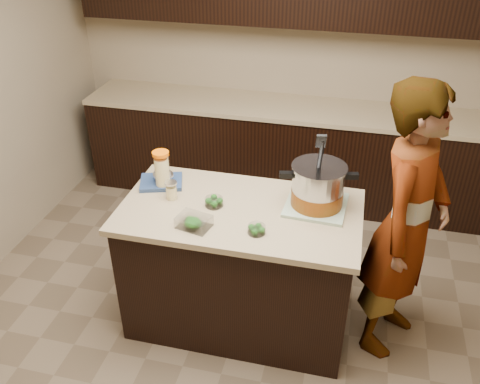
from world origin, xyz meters
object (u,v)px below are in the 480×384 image
object	(u,v)px
island	(240,266)
stock_pot	(318,188)
person	(407,226)
lemonade_pitcher	(162,172)

from	to	relation	value
island	stock_pot	bearing A→B (deg)	16.91
island	stock_pot	xyz separation A→B (m)	(0.44, 0.13, 0.58)
island	person	world-z (taller)	person
stock_pot	lemonade_pitcher	xyz separation A→B (m)	(-0.98, -0.01, -0.01)
stock_pot	lemonade_pitcher	bearing A→B (deg)	169.08
island	person	distance (m)	1.07
stock_pot	person	xyz separation A→B (m)	(0.54, -0.06, -0.15)
stock_pot	lemonade_pitcher	size ratio (longest dim) A/B	1.84
stock_pot	person	distance (m)	0.56
stock_pot	lemonade_pitcher	distance (m)	0.98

